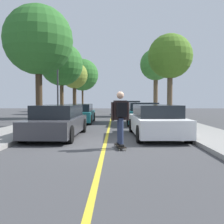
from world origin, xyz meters
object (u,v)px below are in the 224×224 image
object	(u,v)px
street_tree_left_near	(62,64)
street_tree_left_far	(74,76)
parked_car_right_nearest	(156,121)
skateboarder	(120,115)
parked_car_right_far	(135,110)
parked_car_left_near	(80,113)
street_tree_left_nearest	(38,40)
street_tree_left_farthest	(82,75)
parked_car_left_nearest	(58,121)
street_tree_right_near	(156,65)
street_tree_right_nearest	(170,57)
streetlamp	(58,71)
parked_car_right_near	(143,114)
parked_car_right_farthest	(131,108)
skateboard	(120,146)

from	to	relation	value
street_tree_left_near	street_tree_left_far	size ratio (longest dim) A/B	1.11
parked_car_right_nearest	skateboarder	bearing A→B (deg)	-118.77
parked_car_right_far	street_tree_left_near	size ratio (longest dim) A/B	0.75
parked_car_left_near	street_tree_left_near	distance (m)	6.49
parked_car_left_near	parked_car_right_nearest	distance (m)	7.80
street_tree_left_nearest	street_tree_left_farthest	xyz separation A→B (m)	(0.00, 20.77, -0.06)
parked_car_left_nearest	street_tree_right_near	size ratio (longest dim) A/B	0.74
street_tree_left_nearest	street_tree_right_nearest	bearing A→B (deg)	20.44
streetlamp	skateboarder	distance (m)	11.90
parked_car_right_near	street_tree_left_nearest	distance (m)	7.63
street_tree_left_nearest	street_tree_left_near	distance (m)	6.69
parked_car_left_nearest	parked_car_right_farthest	xyz separation A→B (m)	(4.09, 17.64, 0.04)
parked_car_left_near	skateboarder	size ratio (longest dim) A/B	2.63
street_tree_right_near	skateboarder	distance (m)	18.08
street_tree_left_nearest	street_tree_right_nearest	size ratio (longest dim) A/B	1.15
street_tree_left_near	street_tree_left_farthest	xyz separation A→B (m)	(0.00, 14.10, 0.47)
street_tree_left_farthest	street_tree_right_near	distance (m)	13.80
parked_car_right_nearest	street_tree_right_nearest	distance (m)	9.02
parked_car_right_far	streetlamp	xyz separation A→B (m)	(-5.84, -4.02, 2.95)
street_tree_right_nearest	skateboard	bearing A→B (deg)	-109.18
parked_car_right_nearest	streetlamp	size ratio (longest dim) A/B	0.76
parked_car_right_near	street_tree_right_nearest	size ratio (longest dim) A/B	0.69
street_tree_left_nearest	skateboarder	bearing A→B (deg)	-57.82
street_tree_left_farthest	parked_car_left_near	bearing A→B (deg)	-83.49
street_tree_left_nearest	street_tree_left_near	xyz separation A→B (m)	(0.00, 6.67, -0.52)
parked_car_left_nearest	street_tree_left_farthest	bearing A→B (deg)	94.81
skateboarder	parked_car_right_farthest	bearing A→B (deg)	85.72
street_tree_right_nearest	street_tree_right_near	size ratio (longest dim) A/B	0.96
parked_car_right_far	parked_car_right_farthest	size ratio (longest dim) A/B	1.15
parked_car_right_nearest	street_tree_left_nearest	bearing A→B (deg)	142.93
parked_car_right_near	street_tree_left_far	distance (m)	14.79
street_tree_right_nearest	streetlamp	xyz separation A→B (m)	(-7.99, 0.18, -0.97)
street_tree_left_near	streetlamp	bearing A→B (deg)	-83.24
street_tree_left_farthest	skateboard	size ratio (longest dim) A/B	8.11
parked_car_right_near	street_tree_right_near	distance (m)	10.24
skateboard	skateboarder	size ratio (longest dim) A/B	0.51
street_tree_right_near	streetlamp	size ratio (longest dim) A/B	1.03
parked_car_left_near	parked_car_right_far	xyz separation A→B (m)	(4.09, 5.39, 0.02)
parked_car_right_nearest	skateboard	bearing A→B (deg)	-119.17
skateboard	parked_car_right_far	bearing A→B (deg)	84.09
street_tree_left_far	street_tree_left_farthest	bearing A→B (deg)	90.00
street_tree_left_nearest	streetlamp	bearing A→B (deg)	83.11
parked_car_left_nearest	parked_car_left_near	bearing A→B (deg)	90.02
parked_car_right_nearest	street_tree_right_nearest	size ratio (longest dim) A/B	0.77
skateboarder	street_tree_left_farthest	bearing A→B (deg)	99.47
street_tree_left_farthest	skateboarder	distance (m)	28.91
street_tree_left_nearest	street_tree_left_farthest	world-z (taller)	street_tree_left_farthest
street_tree_left_far	skateboard	bearing A→B (deg)	-77.42
streetlamp	skateboard	world-z (taller)	streetlamp
street_tree_left_far	street_tree_left_farthest	size ratio (longest dim) A/B	0.80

